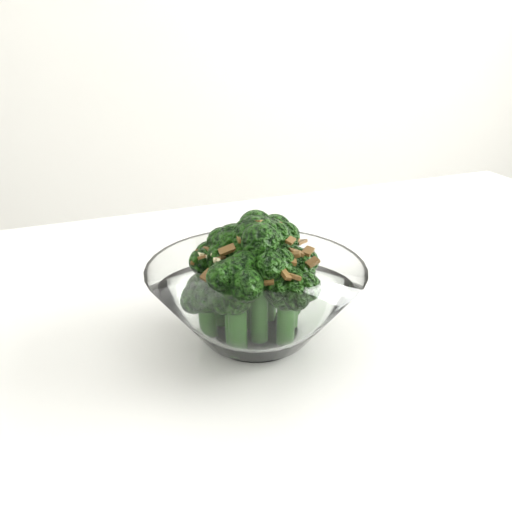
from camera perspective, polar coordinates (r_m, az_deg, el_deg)
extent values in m
cube|color=white|center=(0.54, 3.14, -9.89)|extent=(1.37, 1.08, 0.04)
cylinder|color=white|center=(1.25, 19.22, -10.80)|extent=(0.04, 0.04, 0.71)
cylinder|color=white|center=(0.52, 0.00, -7.95)|extent=(0.08, 0.08, 0.01)
cylinder|color=#215115|center=(0.50, 0.00, -3.65)|extent=(0.02, 0.02, 0.07)
sphere|color=#1A470D|center=(0.48, 0.00, 1.48)|extent=(0.05, 0.05, 0.05)
cylinder|color=#215115|center=(0.52, 1.20, -3.01)|extent=(0.02, 0.02, 0.07)
sphere|color=#1A470D|center=(0.50, 1.24, 1.54)|extent=(0.04, 0.04, 0.04)
cylinder|color=#215115|center=(0.51, -2.06, -3.75)|extent=(0.02, 0.02, 0.07)
sphere|color=#1A470D|center=(0.49, -2.14, 0.77)|extent=(0.04, 0.04, 0.04)
cylinder|color=#215115|center=(0.49, 0.31, -5.40)|extent=(0.02, 0.02, 0.06)
sphere|color=#1A470D|center=(0.47, 0.32, -0.94)|extent=(0.04, 0.04, 0.04)
cylinder|color=#215115|center=(0.51, 3.40, -4.63)|extent=(0.02, 0.02, 0.05)
sphere|color=#1A470D|center=(0.50, 3.50, -1.08)|extent=(0.04, 0.04, 0.04)
cylinder|color=#215115|center=(0.52, -3.54, -4.47)|extent=(0.02, 0.02, 0.05)
sphere|color=#1A470D|center=(0.50, -3.63, -1.04)|extent=(0.04, 0.04, 0.04)
cylinder|color=#215115|center=(0.49, 3.01, -6.64)|extent=(0.02, 0.02, 0.05)
sphere|color=#1A470D|center=(0.47, 3.09, -3.23)|extent=(0.04, 0.04, 0.04)
cylinder|color=#215115|center=(0.49, -2.20, -6.79)|extent=(0.02, 0.02, 0.04)
sphere|color=#1A470D|center=(0.47, -2.26, -3.52)|extent=(0.04, 0.04, 0.04)
cylinder|color=#215115|center=(0.54, 3.81, -3.95)|extent=(0.02, 0.02, 0.04)
sphere|color=#1A470D|center=(0.53, 3.89, -1.33)|extent=(0.03, 0.03, 0.03)
cylinder|color=#215115|center=(0.50, -4.86, -6.36)|extent=(0.02, 0.02, 0.03)
sphere|color=#1A470D|center=(0.49, -4.97, -3.65)|extent=(0.04, 0.04, 0.04)
cylinder|color=#215115|center=(0.55, -0.04, -3.45)|extent=(0.02, 0.02, 0.04)
sphere|color=#1A470D|center=(0.53, -0.04, -0.78)|extent=(0.03, 0.03, 0.03)
cylinder|color=#215115|center=(0.47, -1.85, -6.51)|extent=(0.02, 0.02, 0.06)
sphere|color=#1A470D|center=(0.46, -1.91, -2.29)|extent=(0.04, 0.04, 0.04)
cube|color=brown|center=(0.45, 1.34, -2.29)|extent=(0.01, 0.01, 0.01)
cube|color=brown|center=(0.49, -4.13, 1.06)|extent=(0.01, 0.01, 0.01)
cube|color=brown|center=(0.45, 3.75, -2.06)|extent=(0.01, 0.01, 0.01)
cube|color=brown|center=(0.47, -0.11, 3.40)|extent=(0.01, 0.01, 0.01)
cube|color=brown|center=(0.52, 4.50, 1.37)|extent=(0.01, 0.01, 0.00)
cube|color=brown|center=(0.50, -1.79, 2.84)|extent=(0.01, 0.01, 0.01)
cube|color=brown|center=(0.49, -3.31, 1.73)|extent=(0.02, 0.01, 0.01)
cube|color=brown|center=(0.45, -3.22, -2.89)|extent=(0.01, 0.01, 0.01)
cube|color=brown|center=(0.49, -5.28, 0.41)|extent=(0.01, 0.01, 0.01)
cube|color=brown|center=(0.51, -1.57, 2.73)|extent=(0.01, 0.01, 0.00)
cube|color=brown|center=(0.52, -4.75, 1.01)|extent=(0.01, 0.01, 0.01)
cube|color=brown|center=(0.46, -4.34, -2.21)|extent=(0.01, 0.01, 0.01)
cube|color=brown|center=(0.50, 3.70, 1.72)|extent=(0.01, 0.01, 0.01)
cube|color=brown|center=(0.45, -1.47, -1.74)|extent=(0.01, 0.01, 0.00)
cube|color=brown|center=(0.49, -2.95, 2.31)|extent=(0.01, 0.01, 0.00)
cube|color=brown|center=(0.46, 3.42, -0.53)|extent=(0.01, 0.01, 0.01)
cube|color=brown|center=(0.49, 5.22, 0.48)|extent=(0.01, 0.01, 0.01)
cube|color=brown|center=(0.47, -3.66, -0.36)|extent=(0.01, 0.01, 0.00)
cube|color=brown|center=(0.44, -1.54, -2.52)|extent=(0.01, 0.01, 0.01)
cube|color=brown|center=(0.50, -0.91, 2.57)|extent=(0.01, 0.01, 0.00)
cube|color=brown|center=(0.50, -3.05, 2.38)|extent=(0.01, 0.01, 0.01)
cube|color=brown|center=(0.49, -3.05, 1.59)|extent=(0.01, 0.01, 0.01)
cube|color=brown|center=(0.44, -0.95, -2.21)|extent=(0.01, 0.01, 0.01)
cube|color=brown|center=(0.48, 4.04, 0.37)|extent=(0.01, 0.01, 0.01)
cube|color=brown|center=(0.48, 3.48, 1.55)|extent=(0.01, 0.01, 0.00)
cube|color=brown|center=(0.50, 0.40, 2.65)|extent=(0.01, 0.01, 0.00)
cube|color=brown|center=(0.54, 0.28, 1.99)|extent=(0.01, 0.01, 0.01)
cube|color=brown|center=(0.50, 1.29, 2.55)|extent=(0.01, 0.01, 0.01)
cube|color=brown|center=(0.46, -3.24, -1.76)|extent=(0.01, 0.01, 0.01)
cube|color=brown|center=(0.48, -5.36, -0.06)|extent=(0.01, 0.01, 0.01)
cube|color=brown|center=(0.45, -1.14, -1.04)|extent=(0.01, 0.01, 0.01)
cube|color=brown|center=(0.49, -4.75, 0.72)|extent=(0.01, 0.01, 0.01)
cube|color=brown|center=(0.51, -4.21, 1.36)|extent=(0.01, 0.01, 0.01)
cube|color=brown|center=(0.47, 3.70, 0.08)|extent=(0.01, 0.01, 0.01)
cube|color=brown|center=(0.48, 5.67, -0.61)|extent=(0.01, 0.01, 0.01)
cube|color=brown|center=(0.45, -2.56, -1.61)|extent=(0.01, 0.01, 0.01)
cube|color=brown|center=(0.47, 0.80, 2.66)|extent=(0.01, 0.01, 0.01)
cube|color=brown|center=(0.48, -2.87, 1.82)|extent=(0.01, 0.01, 0.01)
cube|color=brown|center=(0.47, 0.66, 2.25)|extent=(0.01, 0.01, 0.01)
cube|color=brown|center=(0.49, -6.25, -0.57)|extent=(0.01, 0.01, 0.00)
cube|color=brown|center=(0.50, -1.58, 2.37)|extent=(0.01, 0.01, 0.00)
cube|color=brown|center=(0.46, -4.88, -1.92)|extent=(0.01, 0.01, 0.01)
cube|color=brown|center=(0.50, -1.88, 2.84)|extent=(0.01, 0.01, 0.01)
cube|color=brown|center=(0.49, 1.95, 3.03)|extent=(0.01, 0.01, 0.01)
cube|color=brown|center=(0.47, -1.52, 1.68)|extent=(0.01, 0.01, 0.00)
cube|color=brown|center=(0.45, 2.88, -1.75)|extent=(0.01, 0.02, 0.01)
cube|color=brown|center=(0.51, 2.37, 1.88)|extent=(0.01, 0.01, 0.01)
cube|color=brown|center=(0.46, -2.92, 0.61)|extent=(0.02, 0.01, 0.01)
cube|color=beige|center=(0.47, -1.44, 1.79)|extent=(0.01, 0.01, 0.00)
cube|color=beige|center=(0.46, 0.86, 0.95)|extent=(0.01, 0.01, 0.01)
cube|color=beige|center=(0.46, 1.44, 0.90)|extent=(0.01, 0.01, 0.00)
cube|color=beige|center=(0.49, 1.88, 2.90)|extent=(0.00, 0.00, 0.00)
cube|color=beige|center=(0.49, -1.07, 3.32)|extent=(0.01, 0.00, 0.00)
cube|color=beige|center=(0.49, -4.55, 0.72)|extent=(0.00, 0.00, 0.00)
cube|color=beige|center=(0.45, -2.81, -1.61)|extent=(0.00, 0.00, 0.00)
cube|color=beige|center=(0.48, -3.42, 1.76)|extent=(0.00, 0.01, 0.00)
cube|color=beige|center=(0.47, -4.34, 0.16)|extent=(0.00, 0.00, 0.00)
cube|color=beige|center=(0.49, 1.85, 2.70)|extent=(0.01, 0.01, 0.00)
cube|color=beige|center=(0.48, -5.15, -0.04)|extent=(0.00, 0.00, 0.00)
cube|color=beige|center=(0.49, -5.52, 0.15)|extent=(0.01, 0.01, 0.00)
cube|color=beige|center=(0.49, -4.62, 1.04)|extent=(0.00, 0.00, 0.00)
cube|color=beige|center=(0.46, -4.07, -0.40)|extent=(0.00, 0.00, 0.00)
cube|color=beige|center=(0.45, -0.87, -0.61)|extent=(0.00, 0.00, 0.00)
cube|color=beige|center=(0.51, -0.93, 2.73)|extent=(0.01, 0.01, 0.00)
cube|color=beige|center=(0.46, -3.91, -0.99)|extent=(0.00, 0.00, 0.00)
cube|color=beige|center=(0.46, 0.06, 0.81)|extent=(0.00, 0.00, 0.00)
cube|color=beige|center=(0.50, 1.95, 2.56)|extent=(0.00, 0.00, 0.00)
cube|color=beige|center=(0.46, -4.04, -1.98)|extent=(0.01, 0.01, 0.00)
cube|color=beige|center=(0.53, 1.63, 1.99)|extent=(0.00, 0.00, 0.00)
cube|color=beige|center=(0.45, 0.71, -0.78)|extent=(0.00, 0.00, 0.00)
cube|color=beige|center=(0.46, -3.77, -0.42)|extent=(0.00, 0.00, 0.00)
cube|color=beige|center=(0.50, -0.12, 3.32)|extent=(0.00, 0.00, 0.00)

